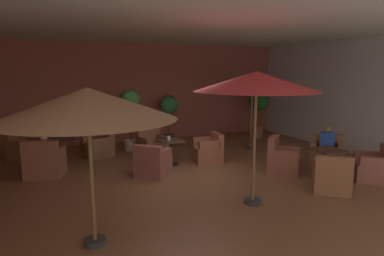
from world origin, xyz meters
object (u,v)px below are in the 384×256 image
at_px(patio_umbrella_center_beige, 88,104).
at_px(potted_tree_mid_left, 259,105).
at_px(armchair_front_left_north, 153,163).
at_px(armchair_front_right_south, 99,146).
at_px(armchair_mid_center_north, 326,155).
at_px(patio_umbrella_tall_red, 256,82).
at_px(cafe_table_front_right, 59,144).
at_px(cafe_table_mid_center, 327,155).
at_px(patron_blue_shirt, 44,148).
at_px(armchair_mid_center_south, 332,177).
at_px(patio_umbrella_near_wall, 252,84).
at_px(armchair_mid_center_west, 374,168).
at_px(patron_by_window, 327,140).
at_px(armchair_front_right_north, 25,150).
at_px(potted_tree_mid_right, 130,109).
at_px(armchair_front_left_south, 152,146).
at_px(armchair_front_right_east, 45,163).
at_px(armchair_mid_center_east, 283,160).
at_px(armchair_front_left_east, 208,151).
at_px(potted_tree_left_corner, 169,110).
at_px(iced_drink_cup, 169,138).
at_px(cafe_table_front_left, 171,147).

xyz_separation_m(patio_umbrella_center_beige, potted_tree_mid_left, (6.80, 5.78, -0.80)).
bearing_deg(armchair_front_left_north, armchair_front_right_south, 110.34).
height_order(armchair_mid_center_north, patio_umbrella_tall_red, patio_umbrella_tall_red).
relative_size(cafe_table_front_right, cafe_table_mid_center, 1.08).
bearing_deg(patron_blue_shirt, armchair_mid_center_south, -32.61).
xyz_separation_m(patio_umbrella_center_beige, patio_umbrella_near_wall, (5.43, 4.19, 0.08)).
bearing_deg(armchair_mid_center_west, patron_by_window, 95.21).
bearing_deg(armchair_front_right_north, potted_tree_mid_right, -0.79).
bearing_deg(armchair_front_right_north, armchair_mid_center_west, -34.77).
relative_size(armchair_front_left_south, potted_tree_mid_left, 0.50).
xyz_separation_m(patio_umbrella_tall_red, potted_tree_mid_left, (3.84, 5.41, -1.06)).
relative_size(patio_umbrella_near_wall, potted_tree_mid_left, 1.31).
relative_size(armchair_front_right_east, patio_umbrella_tall_red, 0.40).
distance_m(armchair_mid_center_east, patio_umbrella_near_wall, 3.07).
xyz_separation_m(potted_tree_mid_right, patron_by_window, (4.33, -3.82, -0.62)).
height_order(armchair_front_left_east, potted_tree_left_corner, potted_tree_left_corner).
bearing_deg(iced_drink_cup, armchair_mid_center_west, -38.93).
bearing_deg(cafe_table_mid_center, cafe_table_front_left, 140.57).
distance_m(cafe_table_mid_center, armchair_mid_center_east, 1.05).
bearing_deg(cafe_table_front_right, potted_tree_mid_right, 18.29).
bearing_deg(patio_umbrella_center_beige, cafe_table_front_right, 93.67).
bearing_deg(armchair_mid_center_east, armchair_front_right_south, 139.36).
relative_size(cafe_table_front_right, armchair_mid_center_east, 0.78).
relative_size(potted_tree_mid_left, iced_drink_cup, 16.26).
bearing_deg(armchair_front_right_south, armchair_front_left_east, -34.09).
xyz_separation_m(armchair_front_left_east, patron_blue_shirt, (-4.16, 0.38, 0.38)).
xyz_separation_m(patio_umbrella_tall_red, patio_umbrella_near_wall, (2.47, 3.82, -0.17)).
bearing_deg(armchair_mid_center_east, patron_by_window, -2.38).
distance_m(potted_tree_mid_right, iced_drink_cup, 2.17).
xyz_separation_m(armchair_mid_center_north, patio_umbrella_near_wall, (-0.77, 2.44, 1.81)).
xyz_separation_m(armchair_front_right_east, armchair_front_right_south, (1.47, 1.50, -0.02)).
distance_m(armchair_front_left_east, armchair_front_right_east, 4.19).
bearing_deg(armchair_mid_center_east, cafe_table_front_right, 149.17).
distance_m(armchair_front_right_south, cafe_table_mid_center, 6.30).
height_order(armchair_front_left_south, armchair_front_right_south, armchair_front_right_south).
bearing_deg(patio_umbrella_near_wall, patio_umbrella_center_beige, -142.32).
bearing_deg(cafe_table_front_right, potted_tree_left_corner, 20.03).
bearing_deg(armchair_front_left_east, iced_drink_cup, 172.33).
distance_m(armchair_front_left_east, armchair_front_right_south, 3.27).
bearing_deg(armchair_front_left_south, armchair_mid_center_west, -46.10).
bearing_deg(patio_umbrella_near_wall, armchair_front_right_east, -175.63).
bearing_deg(armchair_front_left_south, iced_drink_cup, -82.11).
bearing_deg(iced_drink_cup, patio_umbrella_center_beige, -124.11).
relative_size(armchair_front_right_east, armchair_front_right_south, 1.04).
xyz_separation_m(armchair_mid_center_north, patio_umbrella_tall_red, (-3.23, -1.39, 1.98)).
bearing_deg(cafe_table_front_left, armchair_front_left_south, 100.24).
bearing_deg(armchair_front_right_south, armchair_mid_center_north, -32.69).
distance_m(patio_umbrella_near_wall, patron_blue_shirt, 6.27).
relative_size(cafe_table_front_right, potted_tree_mid_left, 0.44).
relative_size(armchair_front_right_east, cafe_table_mid_center, 1.36).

